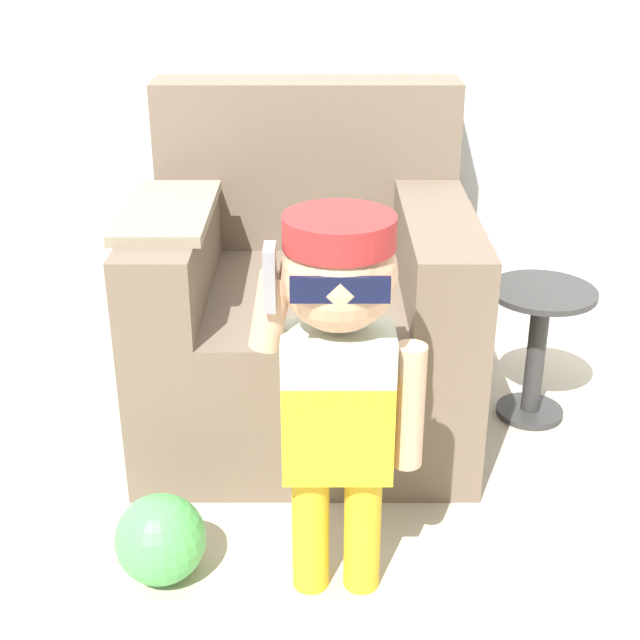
{
  "coord_description": "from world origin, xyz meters",
  "views": [
    {
      "loc": [
        0.14,
        -2.32,
        1.46
      ],
      "look_at": [
        0.14,
        -0.28,
        0.51
      ],
      "focal_mm": 50.0,
      "sensor_mm": 36.0,
      "label": 1
    }
  ],
  "objects": [
    {
      "name": "armchair",
      "position": [
        0.09,
        0.16,
        0.36
      ],
      "size": [
        0.97,
        0.91,
        0.98
      ],
      "color": "#6B5B4C",
      "rests_on": "ground_plane"
    },
    {
      "name": "person_child",
      "position": [
        0.18,
        -0.66,
        0.61
      ],
      "size": [
        0.37,
        0.28,
        0.92
      ],
      "color": "gold",
      "rests_on": "ground_plane"
    },
    {
      "name": "ground_plane",
      "position": [
        0.0,
        0.0,
        0.0
      ],
      "size": [
        10.0,
        10.0,
        0.0
      ],
      "primitive_type": "plane",
      "color": "#BCB29E"
    },
    {
      "name": "side_table",
      "position": [
        0.8,
        0.11,
        0.26
      ],
      "size": [
        0.32,
        0.32,
        0.43
      ],
      "color": "#333333",
      "rests_on": "ground_plane"
    },
    {
      "name": "toy_ball",
      "position": [
        -0.24,
        -0.64,
        0.11
      ],
      "size": [
        0.22,
        0.22,
        0.22
      ],
      "color": "#4CB256",
      "rests_on": "ground_plane"
    }
  ]
}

